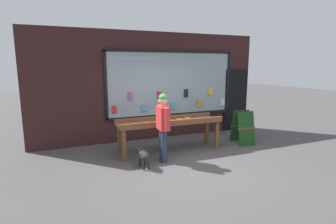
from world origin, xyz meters
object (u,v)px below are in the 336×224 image
display_table_main (170,124)px  person_browsing (163,123)px  small_dog (143,155)px  sandwich_board_sign (243,127)px

display_table_main → person_browsing: size_ratio=1.72×
small_dog → sandwich_board_sign: (3.22, 0.67, 0.19)m
display_table_main → small_dog: size_ratio=4.37×
display_table_main → small_dog: (-0.98, -0.81, -0.44)m
display_table_main → sandwich_board_sign: sandwich_board_sign is taller
person_browsing → sandwich_board_sign: 2.76m
small_dog → person_browsing: bearing=-73.7°
small_dog → sandwich_board_sign: 3.29m
person_browsing → small_dog: person_browsing is taller
display_table_main → person_browsing: 0.79m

